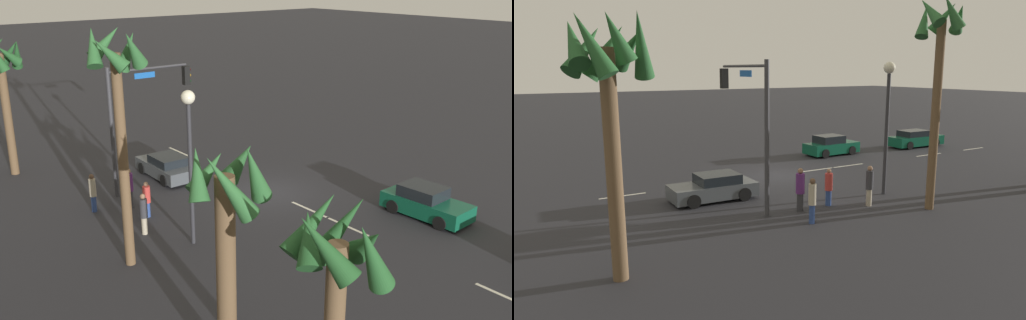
% 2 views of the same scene
% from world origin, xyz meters
% --- Properties ---
extents(ground_plane, '(220.00, 220.00, 0.00)m').
position_xyz_m(ground_plane, '(0.00, 0.00, 0.00)').
color(ground_plane, '#28282D').
extents(lane_stripe_0, '(2.31, 0.14, 0.01)m').
position_xyz_m(lane_stripe_0, '(-18.00, 0.00, 0.01)').
color(lane_stripe_0, silver).
rests_on(lane_stripe_0, ground_plane).
extents(lane_stripe_1, '(2.56, 0.14, 0.01)m').
position_xyz_m(lane_stripe_1, '(-12.95, 0.00, 0.01)').
color(lane_stripe_1, silver).
rests_on(lane_stripe_1, ground_plane).
extents(lane_stripe_2, '(2.38, 0.14, 0.01)m').
position_xyz_m(lane_stripe_2, '(-5.41, 0.00, 0.01)').
color(lane_stripe_2, silver).
rests_on(lane_stripe_2, ground_plane).
extents(lane_stripe_3, '(2.34, 0.14, 0.01)m').
position_xyz_m(lane_stripe_3, '(-2.91, 0.00, 0.01)').
color(lane_stripe_3, silver).
rests_on(lane_stripe_3, ground_plane).
extents(lane_stripe_4, '(2.26, 0.14, 0.01)m').
position_xyz_m(lane_stripe_4, '(8.90, 0.00, 0.01)').
color(lane_stripe_4, silver).
rests_on(lane_stripe_4, ground_plane).
extents(car_0, '(4.11, 1.96, 1.27)m').
position_xyz_m(car_0, '(5.31, 2.93, 0.60)').
color(car_0, '#474C51').
rests_on(car_0, ground_plane).
extents(car_1, '(4.07, 1.97, 1.44)m').
position_xyz_m(car_1, '(-6.82, -3.67, 0.66)').
color(car_1, '#0F5138').
rests_on(car_1, ground_plane).
extents(car_2, '(4.73, 1.89, 1.35)m').
position_xyz_m(car_2, '(-14.85, -3.06, 0.63)').
color(car_2, '#0F5138').
rests_on(car_2, ground_plane).
extents(traffic_signal, '(0.37, 4.65, 6.51)m').
position_xyz_m(traffic_signal, '(4.35, 4.89, 4.38)').
color(traffic_signal, '#38383D').
rests_on(traffic_signal, ground_plane).
extents(streetlamp, '(0.56, 0.56, 6.48)m').
position_xyz_m(streetlamp, '(-2.44, 6.23, 4.51)').
color(streetlamp, '#2D2D33').
rests_on(streetlamp, ground_plane).
extents(pedestrian_0, '(0.34, 0.34, 1.86)m').
position_xyz_m(pedestrian_0, '(-0.40, 7.39, 0.99)').
color(pedestrian_0, '#B2A58C').
rests_on(pedestrian_0, ground_plane).
extents(pedestrian_1, '(0.44, 0.44, 1.71)m').
position_xyz_m(pedestrian_1, '(1.16, 6.41, 0.90)').
color(pedestrian_1, '#2D478C').
rests_on(pedestrian_1, ground_plane).
extents(pedestrian_2, '(0.39, 0.39, 1.93)m').
position_xyz_m(pedestrian_2, '(2.77, 6.47, 1.02)').
color(pedestrian_2, '#333338').
rests_on(pedestrian_2, ground_plane).
extents(pedestrian_3, '(0.44, 0.44, 1.87)m').
position_xyz_m(pedestrian_3, '(3.28, 8.08, 1.01)').
color(pedestrian_3, '#2D478C').
rests_on(pedestrian_3, ground_plane).
extents(palm_tree_1, '(2.20, 2.28, 9.14)m').
position_xyz_m(palm_tree_1, '(-2.40, 9.10, 6.82)').
color(palm_tree_1, brown).
rests_on(palm_tree_1, ground_plane).
extents(palm_tree_2, '(2.57, 2.65, 7.75)m').
position_xyz_m(palm_tree_2, '(11.10, 9.32, 5.81)').
color(palm_tree_2, brown).
rests_on(palm_tree_2, ground_plane).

